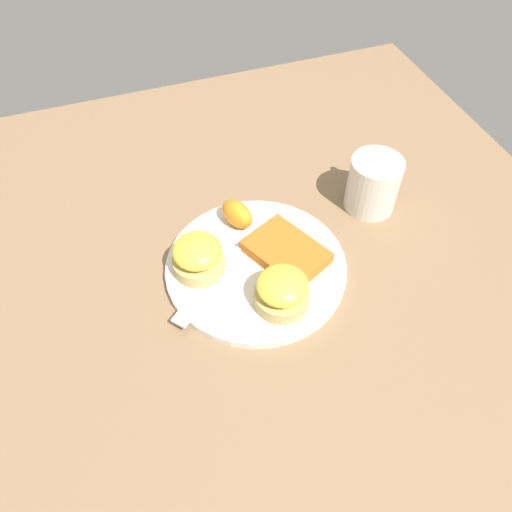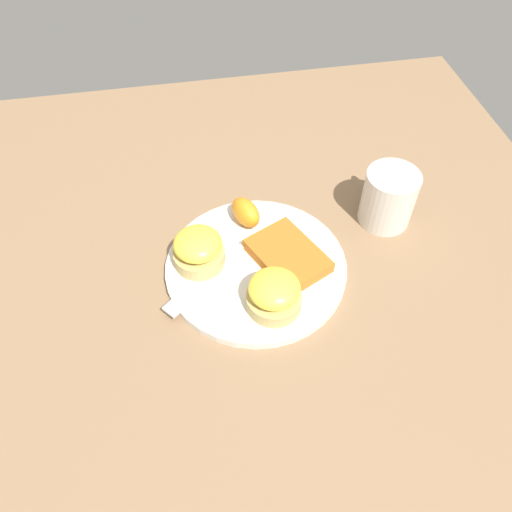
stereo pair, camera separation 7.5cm
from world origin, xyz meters
name	(u,v)px [view 2 (the right image)]	position (x,y,z in m)	size (l,w,h in m)	color
ground_plane	(256,270)	(0.00, 0.00, 0.00)	(1.10, 1.10, 0.00)	#846647
plate	(256,267)	(0.00, 0.00, 0.01)	(0.28, 0.28, 0.01)	silver
sandwich_benedict_left	(198,249)	(0.02, 0.08, 0.04)	(0.08, 0.08, 0.06)	tan
sandwich_benedict_right	(274,294)	(-0.08, -0.01, 0.04)	(0.08, 0.08, 0.06)	tan
hashbrown_patty	(288,255)	(0.00, -0.05, 0.02)	(0.12, 0.09, 0.02)	#B7631F
orange_wedge	(246,212)	(0.09, 0.00, 0.04)	(0.06, 0.04, 0.04)	orange
fork	(210,276)	(-0.01, 0.07, 0.02)	(0.14, 0.17, 0.00)	silver
cup	(388,197)	(0.07, -0.23, 0.05)	(0.12, 0.09, 0.10)	silver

